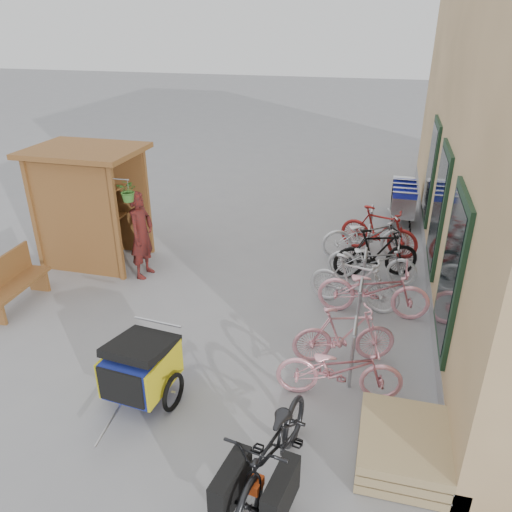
% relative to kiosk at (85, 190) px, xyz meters
% --- Properties ---
extents(ground, '(80.00, 80.00, 0.00)m').
position_rel_kiosk_xyz_m(ground, '(3.28, -2.47, -1.55)').
color(ground, gray).
extents(kiosk, '(2.49, 1.65, 2.40)m').
position_rel_kiosk_xyz_m(kiosk, '(0.00, 0.00, 0.00)').
color(kiosk, brown).
rests_on(kiosk, ground).
extents(bike_rack, '(0.05, 5.35, 0.86)m').
position_rel_kiosk_xyz_m(bike_rack, '(5.58, -0.07, -1.04)').
color(bike_rack, '#A5A8AD').
rests_on(bike_rack, ground).
extents(pallet_stack, '(1.00, 1.20, 0.40)m').
position_rel_kiosk_xyz_m(pallet_stack, '(6.28, -3.87, -1.34)').
color(pallet_stack, tan).
rests_on(pallet_stack, ground).
extents(bench, '(0.51, 1.50, 0.93)m').
position_rel_kiosk_xyz_m(bench, '(-0.40, -2.02, -1.08)').
color(bench, brown).
rests_on(bench, ground).
extents(shopping_carts, '(0.58, 1.97, 1.05)m').
position_rel_kiosk_xyz_m(shopping_carts, '(6.28, 4.09, -0.94)').
color(shopping_carts, silver).
rests_on(shopping_carts, ground).
extents(child_trailer, '(1.02, 1.68, 0.97)m').
position_rel_kiosk_xyz_m(child_trailer, '(2.92, -3.66, -1.01)').
color(child_trailer, '#1C259C').
rests_on(child_trailer, ground).
extents(cargo_bike, '(0.97, 1.98, 1.00)m').
position_rel_kiosk_xyz_m(cargo_bike, '(4.91, -4.57, -1.06)').
color(cargo_bike, black).
rests_on(cargo_bike, ground).
extents(person_kiosk, '(0.46, 0.66, 1.75)m').
position_rel_kiosk_xyz_m(person_kiosk, '(1.32, -0.35, -0.68)').
color(person_kiosk, maroon).
rests_on(person_kiosk, ground).
extents(bike_0, '(1.75, 0.81, 0.89)m').
position_rel_kiosk_xyz_m(bike_0, '(5.44, -2.93, -1.11)').
color(bike_0, pink).
rests_on(bike_0, ground).
extents(bike_1, '(1.59, 0.88, 0.92)m').
position_rel_kiosk_xyz_m(bike_1, '(5.42, -2.14, -1.09)').
color(bike_1, pink).
rests_on(bike_1, ground).
extents(bike_2, '(1.89, 0.70, 0.99)m').
position_rel_kiosk_xyz_m(bike_2, '(5.78, -0.71, -1.06)').
color(bike_2, pink).
rests_on(bike_2, ground).
extents(bike_3, '(1.69, 0.81, 0.98)m').
position_rel_kiosk_xyz_m(bike_3, '(5.44, -0.53, -1.06)').
color(bike_3, silver).
rests_on(bike_3, ground).
extents(bike_4, '(1.74, 0.69, 0.90)m').
position_rel_kiosk_xyz_m(bike_4, '(5.70, 0.51, -1.10)').
color(bike_4, silver).
rests_on(bike_4, ground).
extents(bike_5, '(1.76, 1.02, 1.02)m').
position_rel_kiosk_xyz_m(bike_5, '(5.76, 0.75, -1.04)').
color(bike_5, black).
rests_on(bike_5, ground).
extents(bike_6, '(2.01, 1.21, 1.00)m').
position_rel_kiosk_xyz_m(bike_6, '(5.52, 1.60, -1.05)').
color(bike_6, silver).
rests_on(bike_6, ground).
extents(bike_7, '(1.80, 0.99, 1.04)m').
position_rel_kiosk_xyz_m(bike_7, '(5.77, 1.89, -1.03)').
color(bike_7, maroon).
rests_on(bike_7, ground).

